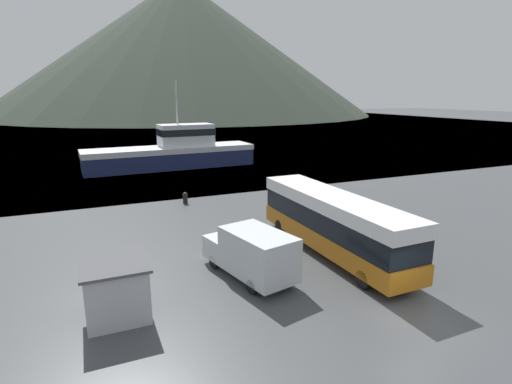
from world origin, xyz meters
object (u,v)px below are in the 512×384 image
Objects in this scene: small_boat at (199,151)px; fishing_boat at (174,151)px; delivery_van at (252,252)px; dock_kiosk at (116,289)px; storage_bin at (347,220)px; tour_bus at (333,221)px.

fishing_boat is at bearing 104.10° from small_boat.
delivery_van is 0.28× the size of fishing_boat.
fishing_boat is at bearing 74.13° from dock_kiosk.
fishing_boat is (3.06, 32.28, 0.69)m from delivery_van.
storage_bin is at bearing 12.64° from delivery_van.
delivery_van is at bearing 9.86° from dock_kiosk.
dock_kiosk is 46.09m from small_boat.
small_boat is at bearing 65.38° from delivery_van.
fishing_boat is 34.73m from dock_kiosk.
tour_bus is 12.06m from dock_kiosk.
small_boat is (8.97, 42.31, -0.81)m from delivery_van.
dock_kiosk reaches higher than storage_bin.
delivery_van reaches higher than dock_kiosk.
storage_bin reaches higher than small_boat.
small_boat is (5.91, 10.03, -1.50)m from fishing_boat.
tour_bus is 5.54m from delivery_van.
delivery_van is 9.61m from storage_bin.
delivery_van is (-5.41, -1.05, -0.60)m from tour_bus.
tour_bus is at bearing 129.67° from small_boat.
storage_bin is 0.22× the size of small_boat.
dock_kiosk is 0.45× the size of small_boat.
fishing_boat is 3.37× the size of small_boat.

